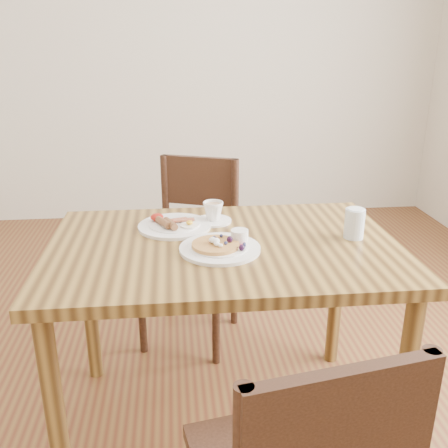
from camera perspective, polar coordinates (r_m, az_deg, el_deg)
The scene contains 7 objects.
ground at distance 2.12m, azimuth -0.00°, elevation -21.30°, with size 5.00×5.00×0.00m, color #5D2D1A.
dining_table at distance 1.76m, azimuth -0.00°, elevation -5.18°, with size 1.20×0.80×0.75m.
chair_far at distance 2.41m, azimuth -3.62°, elevation -2.03°, with size 0.54×0.54×0.88m.
pancake_plate at distance 1.66m, azimuth -0.33°, elevation -2.53°, with size 0.27×0.27×0.06m.
breakfast_plate at distance 1.86m, azimuth -5.80°, elevation -0.10°, with size 0.27×0.27×0.04m.
teacup_saucer at distance 1.91m, azimuth -1.24°, elevation 1.24°, with size 0.14×0.14×0.08m.
water_glass at distance 1.80m, azimuth 14.68°, elevation 0.05°, with size 0.07×0.07×0.11m, color silver.
Camera 1 is at (-0.16, -1.58, 1.40)m, focal length 40.00 mm.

